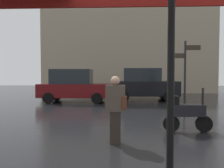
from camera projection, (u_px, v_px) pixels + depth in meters
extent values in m
cylinder|color=black|center=(171.00, 101.00, 2.19)|extent=(0.07, 0.07, 2.62)
cube|color=#2A241E|center=(115.00, 128.00, 4.91)|extent=(0.25, 0.16, 0.75)
cube|color=#473D33|center=(115.00, 98.00, 4.89)|extent=(0.45, 0.20, 0.61)
sphere|color=tan|center=(115.00, 81.00, 4.87)|extent=(0.21, 0.21, 0.21)
cube|color=#512819|center=(124.00, 102.00, 4.88)|extent=(0.12, 0.24, 0.28)
cylinder|color=black|center=(204.00, 124.00, 5.92)|extent=(0.46, 0.09, 0.46)
cylinder|color=black|center=(171.00, 124.00, 5.95)|extent=(0.46, 0.09, 0.46)
cube|color=black|center=(188.00, 110.00, 5.92)|extent=(0.90, 0.32, 0.32)
cube|color=black|center=(173.00, 100.00, 5.92)|extent=(0.28, 0.28, 0.24)
cylinder|color=black|center=(203.00, 98.00, 5.89)|extent=(0.06, 0.06, 0.55)
cube|color=black|center=(145.00, 88.00, 13.57)|extent=(4.09, 1.89, 0.90)
cube|color=black|center=(141.00, 75.00, 13.54)|extent=(2.25, 1.74, 0.80)
cylinder|color=black|center=(163.00, 94.00, 14.48)|extent=(0.63, 0.18, 0.63)
cylinder|color=black|center=(169.00, 97.00, 12.59)|extent=(0.63, 0.18, 0.63)
cylinder|color=black|center=(124.00, 94.00, 14.59)|extent=(0.63, 0.18, 0.63)
cylinder|color=black|center=(124.00, 97.00, 12.70)|extent=(0.63, 0.18, 0.63)
cube|color=#590C0F|center=(76.00, 90.00, 12.62)|extent=(4.20, 1.65, 0.77)
cube|color=black|center=(72.00, 77.00, 12.60)|extent=(2.31, 1.52, 0.86)
cylinder|color=black|center=(100.00, 96.00, 13.41)|extent=(0.61, 0.18, 0.61)
cylinder|color=black|center=(97.00, 98.00, 11.76)|extent=(0.61, 0.18, 0.61)
cylinder|color=black|center=(57.00, 95.00, 13.52)|extent=(0.61, 0.18, 0.61)
cylinder|color=black|center=(48.00, 98.00, 11.87)|extent=(0.61, 0.18, 0.61)
cylinder|color=black|center=(185.00, 79.00, 7.99)|extent=(0.08, 0.08, 2.86)
cube|color=#33281E|center=(193.00, 48.00, 7.93)|extent=(0.56, 0.04, 0.18)
cube|color=#33281E|center=(178.00, 56.00, 7.96)|extent=(0.52, 0.04, 0.18)
cube|color=gray|center=(128.00, 19.00, 19.58)|extent=(15.67, 2.05, 13.61)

